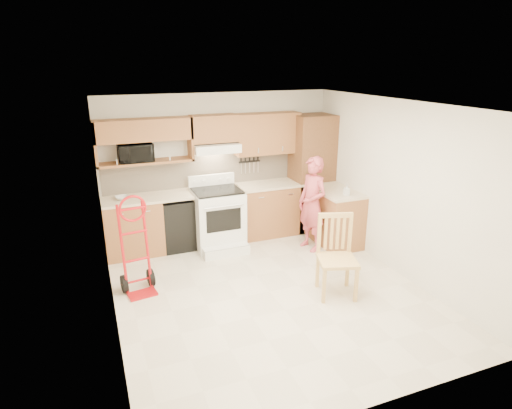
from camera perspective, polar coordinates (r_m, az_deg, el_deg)
floor at (r=6.06m, az=1.77°, el=-11.43°), size 4.00×4.50×0.02m
ceiling at (r=5.27m, az=2.05°, el=13.04°), size 4.00×4.50×0.02m
wall_back at (r=7.58m, az=-4.90°, el=5.01°), size 4.00×0.02×2.50m
wall_front at (r=3.74m, az=15.95°, el=-10.37°), size 4.00×0.02×2.50m
wall_left at (r=5.13m, az=-19.24°, el=-2.68°), size 0.02×4.50×2.50m
wall_right at (r=6.56m, az=18.24°, el=1.99°), size 0.02×4.50×2.50m
backsplash at (r=7.57m, az=-4.83°, el=4.60°), size 3.92×0.03×0.55m
lower_cab_left at (r=7.25m, az=-15.81°, el=-2.91°), size 0.90×0.60×0.90m
dishwasher at (r=7.35m, az=-10.00°, el=-2.37°), size 0.60×0.60×0.85m
lower_cab_right at (r=7.80m, az=1.77°, el=-0.67°), size 1.14×0.60×0.90m
countertop_left at (r=7.13m, az=-13.75°, el=0.90°), size 1.50×0.63×0.04m
countertop_right at (r=7.66m, az=1.80°, el=2.65°), size 1.14×0.63×0.04m
cab_return_right at (r=7.52m, az=10.30°, el=-1.72°), size 0.60×1.00×0.90m
countertop_return at (r=7.37m, az=10.51°, el=1.71°), size 0.63×1.00×0.04m
pantry_tall at (r=7.97m, az=7.25°, el=4.12°), size 0.70×0.60×2.10m
upper_cab_left at (r=7.02m, az=-14.58°, el=9.48°), size 1.50×0.33×0.34m
upper_shelf_mw at (r=7.12m, az=-14.25°, el=5.43°), size 1.50×0.33×0.04m
upper_cab_center at (r=7.25m, az=-5.56°, el=9.93°), size 0.76×0.33×0.44m
upper_cab_right at (r=7.59m, az=1.46°, el=9.32°), size 1.14×0.33×0.70m
range_hood at (r=7.24m, az=-5.34°, el=7.44°), size 0.76×0.46×0.14m
knife_strip at (r=7.70m, az=-0.85°, el=5.22°), size 0.40×0.05×0.29m
microwave at (r=7.07m, az=-15.57°, el=6.60°), size 0.54×0.38×0.29m
range at (r=7.19m, az=-4.92°, el=-1.28°), size 0.79×1.05×1.17m
person at (r=7.10m, az=7.40°, el=0.06°), size 0.49×0.64×1.57m
hand_truck at (r=5.97m, az=-15.42°, el=-5.80°), size 0.55×0.52×1.24m
dining_chair at (r=5.84m, az=10.67°, el=-6.84°), size 0.63×0.66×1.09m
soap_bottle at (r=7.10m, az=11.83°, el=1.88°), size 0.09×0.09×0.18m
bowl at (r=7.08m, az=-17.17°, el=0.86°), size 0.24×0.24×0.05m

